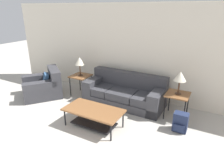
{
  "coord_description": "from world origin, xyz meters",
  "views": [
    {
      "loc": [
        1.89,
        -0.76,
        2.47
      ],
      "look_at": [
        -0.19,
        3.05,
        0.8
      ],
      "focal_mm": 32.0,
      "sensor_mm": 36.0,
      "label": 1
    }
  ],
  "objects_px": {
    "armchair": "(44,86)",
    "couch": "(125,93)",
    "side_table_left": "(81,77)",
    "coffee_table": "(94,114)",
    "table_lamp_right": "(180,77)",
    "table_lamp_left": "(80,61)",
    "backpack": "(180,122)",
    "side_table_right": "(178,96)"
  },
  "relations": [
    {
      "from": "couch",
      "to": "side_table_right",
      "type": "height_order",
      "value": "couch"
    },
    {
      "from": "side_table_left",
      "to": "table_lamp_left",
      "type": "height_order",
      "value": "table_lamp_left"
    },
    {
      "from": "couch",
      "to": "armchair",
      "type": "bearing_deg",
      "value": -163.52
    },
    {
      "from": "table_lamp_right",
      "to": "backpack",
      "type": "bearing_deg",
      "value": -69.01
    },
    {
      "from": "couch",
      "to": "table_lamp_left",
      "type": "distance_m",
      "value": 1.58
    },
    {
      "from": "coffee_table",
      "to": "side_table_left",
      "type": "bearing_deg",
      "value": 135.5
    },
    {
      "from": "side_table_left",
      "to": "side_table_right",
      "type": "bearing_deg",
      "value": 0.0
    },
    {
      "from": "armchair",
      "to": "coffee_table",
      "type": "height_order",
      "value": "armchair"
    },
    {
      "from": "coffee_table",
      "to": "table_lamp_right",
      "type": "bearing_deg",
      "value": 40.69
    },
    {
      "from": "side_table_right",
      "to": "table_lamp_left",
      "type": "bearing_deg",
      "value": 180.0
    },
    {
      "from": "couch",
      "to": "backpack",
      "type": "xyz_separation_m",
      "value": [
        1.61,
        -0.64,
        -0.09
      ]
    },
    {
      "from": "armchair",
      "to": "side_table_right",
      "type": "relative_size",
      "value": 2.35
    },
    {
      "from": "side_table_right",
      "to": "table_lamp_left",
      "type": "xyz_separation_m",
      "value": [
        -2.79,
        0.0,
        0.48
      ]
    },
    {
      "from": "side_table_left",
      "to": "table_lamp_right",
      "type": "distance_m",
      "value": 2.84
    },
    {
      "from": "table_lamp_right",
      "to": "coffee_table",
      "type": "bearing_deg",
      "value": -139.31
    },
    {
      "from": "couch",
      "to": "backpack",
      "type": "relative_size",
      "value": 5.18
    },
    {
      "from": "table_lamp_right",
      "to": "couch",
      "type": "bearing_deg",
      "value": 176.29
    },
    {
      "from": "table_lamp_right",
      "to": "backpack",
      "type": "height_order",
      "value": "table_lamp_right"
    },
    {
      "from": "couch",
      "to": "coffee_table",
      "type": "height_order",
      "value": "couch"
    },
    {
      "from": "coffee_table",
      "to": "backpack",
      "type": "distance_m",
      "value": 1.86
    },
    {
      "from": "coffee_table",
      "to": "table_lamp_right",
      "type": "xyz_separation_m",
      "value": [
        1.49,
        1.28,
        0.71
      ]
    },
    {
      "from": "side_table_left",
      "to": "side_table_right",
      "type": "height_order",
      "value": "same"
    },
    {
      "from": "table_lamp_right",
      "to": "side_table_right",
      "type": "bearing_deg",
      "value": 180.0
    },
    {
      "from": "side_table_left",
      "to": "armchair",
      "type": "bearing_deg",
      "value": -147.18
    },
    {
      "from": "armchair",
      "to": "coffee_table",
      "type": "relative_size",
      "value": 1.11
    },
    {
      "from": "couch",
      "to": "side_table_left",
      "type": "relative_size",
      "value": 3.58
    },
    {
      "from": "table_lamp_left",
      "to": "table_lamp_right",
      "type": "distance_m",
      "value": 2.79
    },
    {
      "from": "coffee_table",
      "to": "table_lamp_left",
      "type": "height_order",
      "value": "table_lamp_left"
    },
    {
      "from": "couch",
      "to": "table_lamp_left",
      "type": "bearing_deg",
      "value": -176.29
    },
    {
      "from": "couch",
      "to": "side_table_right",
      "type": "relative_size",
      "value": 3.58
    },
    {
      "from": "couch",
      "to": "side_table_right",
      "type": "xyz_separation_m",
      "value": [
        1.4,
        -0.09,
        0.25
      ]
    },
    {
      "from": "backpack",
      "to": "table_lamp_left",
      "type": "bearing_deg",
      "value": 169.72
    },
    {
      "from": "armchair",
      "to": "table_lamp_right",
      "type": "distance_m",
      "value": 3.84
    },
    {
      "from": "armchair",
      "to": "couch",
      "type": "bearing_deg",
      "value": 16.48
    },
    {
      "from": "armchair",
      "to": "backpack",
      "type": "xyz_separation_m",
      "value": [
        3.93,
        0.05,
        -0.08
      ]
    },
    {
      "from": "table_lamp_right",
      "to": "table_lamp_left",
      "type": "bearing_deg",
      "value": 180.0
    },
    {
      "from": "armchair",
      "to": "side_table_left",
      "type": "xyz_separation_m",
      "value": [
        0.92,
        0.6,
        0.26
      ]
    },
    {
      "from": "side_table_left",
      "to": "table_lamp_left",
      "type": "relative_size",
      "value": 1.11
    },
    {
      "from": "table_lamp_right",
      "to": "backpack",
      "type": "relative_size",
      "value": 1.3
    },
    {
      "from": "couch",
      "to": "side_table_left",
      "type": "xyz_separation_m",
      "value": [
        -1.4,
        -0.09,
        0.25
      ]
    },
    {
      "from": "armchair",
      "to": "table_lamp_right",
      "type": "height_order",
      "value": "table_lamp_right"
    },
    {
      "from": "coffee_table",
      "to": "table_lamp_right",
      "type": "height_order",
      "value": "table_lamp_right"
    }
  ]
}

